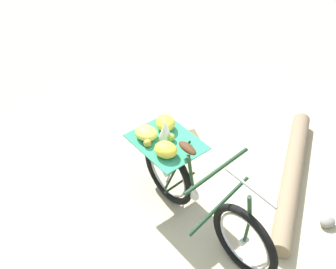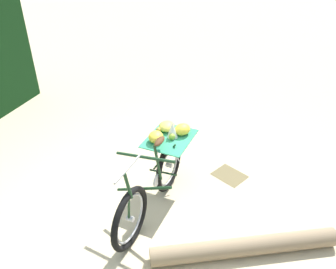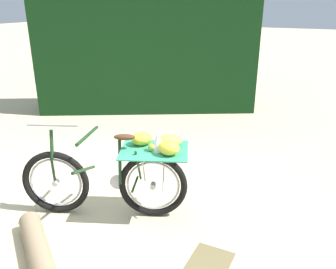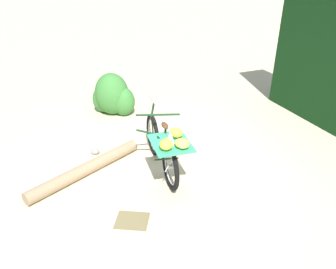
% 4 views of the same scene
% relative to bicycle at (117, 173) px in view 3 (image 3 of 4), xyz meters
% --- Properties ---
extents(ground_plane, '(60.00, 60.00, 0.00)m').
position_rel_bicycle_xyz_m(ground_plane, '(-0.05, -0.25, -0.50)').
color(ground_plane, beige).
extents(foliage_hedge, '(2.89, 4.30, 2.82)m').
position_rel_bicycle_xyz_m(foliage_hedge, '(-3.66, -1.68, 0.91)').
color(foliage_hedge, black).
rests_on(foliage_hedge, ground_plane).
extents(bicycle, '(1.00, 1.76, 1.03)m').
position_rel_bicycle_xyz_m(bicycle, '(0.00, 0.00, 0.00)').
color(bicycle, black).
rests_on(bicycle, ground_plane).
extents(leaf_litter_patch, '(0.44, 0.36, 0.01)m').
position_rel_bicycle_xyz_m(leaf_litter_patch, '(0.29, 1.15, -0.49)').
color(leaf_litter_patch, olive).
rests_on(leaf_litter_patch, ground_plane).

